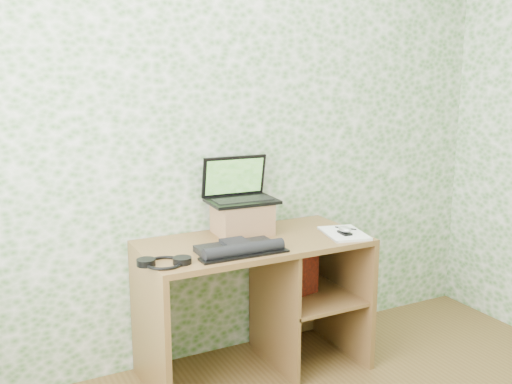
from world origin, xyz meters
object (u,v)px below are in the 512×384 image
riser (242,218)px  laptop (239,191)px  desk (264,284)px  keyboard (239,248)px  notepad (344,233)px

riser → laptop: laptop is taller
laptop → riser: bearing=-87.3°
desk → keyboard: size_ratio=2.65×
desk → laptop: bearing=116.4°
riser → laptop: 0.15m
notepad → riser: bearing=163.7°
keyboard → riser: bearing=62.7°
riser → keyboard: riser is taller
desk → laptop: (-0.08, 0.16, 0.50)m
desk → laptop: 0.53m
laptop → keyboard: size_ratio=0.84×
desk → riser: size_ratio=4.12×
keyboard → notepad: bearing=3.1°
riser → keyboard: bearing=-118.2°
desk → riser: (-0.08, 0.12, 0.36)m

